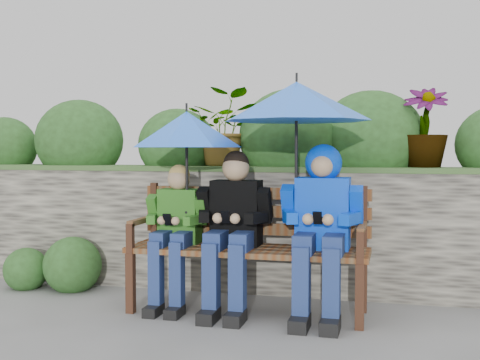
% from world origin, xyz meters
% --- Properties ---
extents(ground, '(60.00, 60.00, 0.00)m').
position_xyz_m(ground, '(0.00, 0.00, 0.00)').
color(ground, '#5C5C59').
rests_on(ground, ground).
extents(garden_backdrop, '(8.00, 2.84, 1.72)m').
position_xyz_m(garden_backdrop, '(-0.01, 1.63, 0.58)').
color(garden_backdrop, '#383631').
rests_on(garden_backdrop, ground).
extents(park_bench, '(1.72, 0.51, 0.91)m').
position_xyz_m(park_bench, '(0.07, 0.11, 0.52)').
color(park_bench, '#3A2015').
rests_on(park_bench, ground).
extents(boy_left, '(0.45, 0.52, 1.06)m').
position_xyz_m(boy_left, '(-0.47, 0.04, 0.60)').
color(boy_left, '#2A6517').
rests_on(boy_left, ground).
extents(boy_middle, '(0.53, 0.61, 1.16)m').
position_xyz_m(boy_middle, '(-0.03, 0.03, 0.65)').
color(boy_middle, black).
rests_on(boy_middle, ground).
extents(boy_right, '(0.56, 0.68, 1.21)m').
position_xyz_m(boy_right, '(0.60, 0.03, 0.71)').
color(boy_right, '#002CBE').
rests_on(boy_right, ground).
extents(umbrella_left, '(0.83, 0.83, 0.82)m').
position_xyz_m(umbrella_left, '(-0.39, 0.06, 1.32)').
color(umbrella_left, blue).
rests_on(umbrella_left, ground).
extents(umbrella_right, '(1.03, 1.03, 0.99)m').
position_xyz_m(umbrella_right, '(0.42, 0.05, 1.50)').
color(umbrella_right, blue).
rests_on(umbrella_right, ground).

